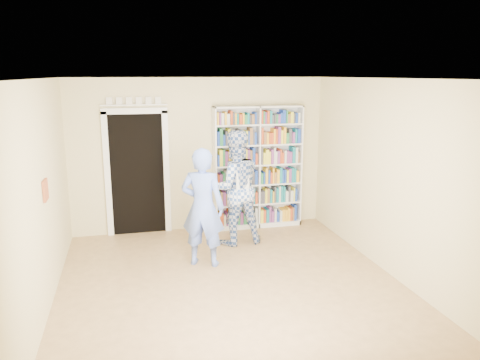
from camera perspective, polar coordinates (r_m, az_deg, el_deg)
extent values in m
plane|color=olive|center=(6.38, -1.05, -12.77)|extent=(5.00, 5.00, 0.00)
plane|color=white|center=(5.76, -1.17, 12.26)|extent=(5.00, 5.00, 0.00)
plane|color=beige|center=(8.33, -4.91, 3.06)|extent=(4.50, 0.00, 4.50)
plane|color=beige|center=(5.87, -23.07, -2.09)|extent=(0.00, 5.00, 5.00)
plane|color=beige|center=(6.77, 17.80, 0.21)|extent=(0.00, 5.00, 5.00)
cube|color=white|center=(8.44, 2.19, 1.52)|extent=(1.60, 0.30, 2.21)
cube|color=white|center=(8.44, 2.19, 1.52)|extent=(0.03, 0.30, 2.21)
cube|color=black|center=(8.28, -12.39, 0.63)|extent=(0.90, 0.03, 2.10)
cube|color=white|center=(8.27, -15.85, 0.42)|extent=(0.10, 0.06, 2.20)
cube|color=white|center=(8.29, -8.94, 0.79)|extent=(0.10, 0.06, 2.20)
cube|color=white|center=(8.11, -12.76, 8.22)|extent=(1.10, 0.06, 0.10)
cube|color=white|center=(8.09, -12.80, 8.92)|extent=(1.10, 0.08, 0.02)
cube|color=brown|center=(6.05, -22.64, -1.15)|extent=(0.03, 0.25, 0.25)
imported|color=#6886E7|center=(6.78, -4.56, -3.35)|extent=(0.75, 0.64, 1.75)
imported|color=#32549B|center=(7.62, -0.66, -0.96)|extent=(0.97, 0.78, 1.88)
cube|color=white|center=(7.36, 0.34, -0.04)|extent=(0.23, 0.08, 0.33)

